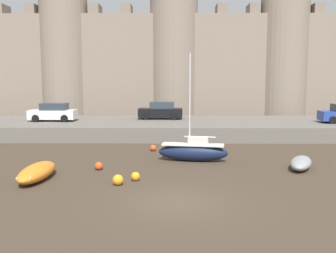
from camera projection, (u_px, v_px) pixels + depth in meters
name	position (u px, v px, depth m)	size (l,w,h in m)	color
ground_plane	(177.00, 202.00, 16.26)	(160.00, 160.00, 0.00)	#423528
quay_road	(174.00, 128.00, 35.34)	(61.82, 10.00, 1.21)	#666059
castle	(174.00, 53.00, 44.57)	(55.81, 5.99, 20.73)	gray
rowboat_midflat_right	(301.00, 163.00, 22.05)	(2.22, 3.21, 0.67)	gray
sailboat_near_channel_left	(193.00, 151.00, 24.06)	(4.41, 1.79, 6.55)	#141E3D
rowboat_foreground_right	(37.00, 172.00, 19.69)	(1.51, 3.83, 0.79)	orange
mooring_buoy_near_shore	(99.00, 166.00, 21.81)	(0.46, 0.46, 0.46)	#E04C1E
mooring_buoy_off_centre	(153.00, 148.00, 27.34)	(0.44, 0.44, 0.44)	#E04C1E
mooring_buoy_mid_mud	(135.00, 176.00, 19.53)	(0.45, 0.45, 0.45)	orange
mooring_buoy_near_channel	(118.00, 180.00, 18.73)	(0.52, 0.52, 0.52)	orange
car_quay_east	(53.00, 112.00, 35.03)	(4.13, 1.94, 1.62)	silver
car_quay_west	(161.00, 111.00, 36.78)	(4.13, 1.94, 1.62)	black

